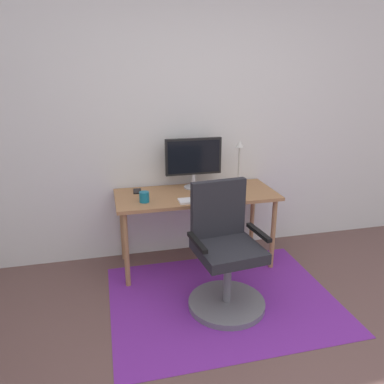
% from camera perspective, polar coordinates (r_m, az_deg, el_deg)
% --- Properties ---
extents(wall_back, '(6.00, 0.10, 2.60)m').
position_cam_1_polar(wall_back, '(3.59, 0.40, 10.80)').
color(wall_back, silver).
rests_on(wall_back, ground).
extents(area_rug, '(1.79, 1.39, 0.01)m').
position_cam_1_polar(area_rug, '(3.14, 4.70, -16.00)').
color(area_rug, '#702791').
rests_on(area_rug, ground).
extents(desk, '(1.45, 0.61, 0.71)m').
position_cam_1_polar(desk, '(3.38, 0.65, -1.36)').
color(desk, '#9E6E45').
rests_on(desk, ground).
extents(monitor, '(0.53, 0.18, 0.47)m').
position_cam_1_polar(monitor, '(3.43, 0.23, 5.15)').
color(monitor, '#B2B2B7').
rests_on(monitor, desk).
extents(keyboard, '(0.43, 0.13, 0.02)m').
position_cam_1_polar(keyboard, '(3.17, 1.80, -1.17)').
color(keyboard, white).
rests_on(keyboard, desk).
extents(computer_mouse, '(0.06, 0.10, 0.03)m').
position_cam_1_polar(computer_mouse, '(3.30, 6.60, -0.34)').
color(computer_mouse, black).
rests_on(computer_mouse, desk).
extents(coffee_cup, '(0.08, 0.08, 0.09)m').
position_cam_1_polar(coffee_cup, '(3.15, -7.35, -0.76)').
color(coffee_cup, '#136680').
rests_on(coffee_cup, desk).
extents(cell_phone, '(0.08, 0.15, 0.01)m').
position_cam_1_polar(cell_phone, '(3.43, -8.41, 0.13)').
color(cell_phone, black).
rests_on(cell_phone, desk).
extents(desk_lamp, '(0.11, 0.11, 0.44)m').
position_cam_1_polar(desk_lamp, '(3.50, 7.26, 5.12)').
color(desk_lamp, black).
rests_on(desk_lamp, desk).
extents(office_chair, '(0.60, 0.60, 0.98)m').
position_cam_1_polar(office_chair, '(2.90, 5.12, -10.49)').
color(office_chair, slate).
rests_on(office_chair, ground).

